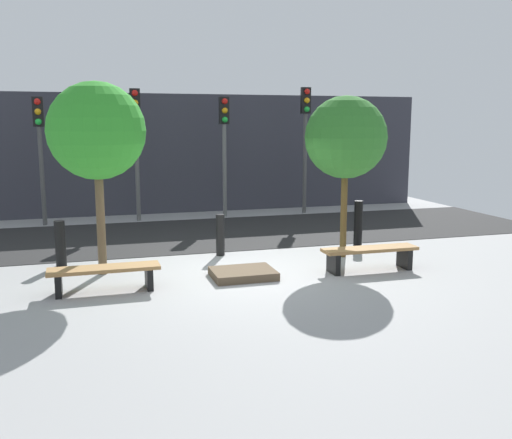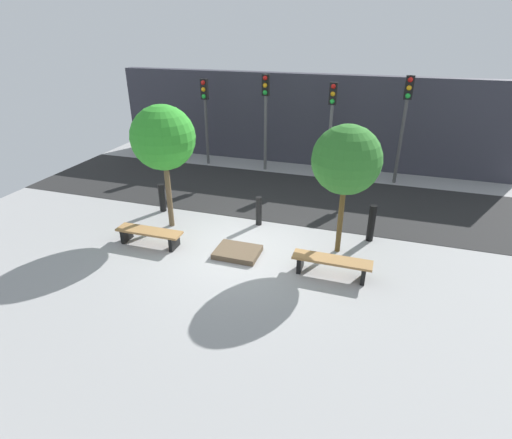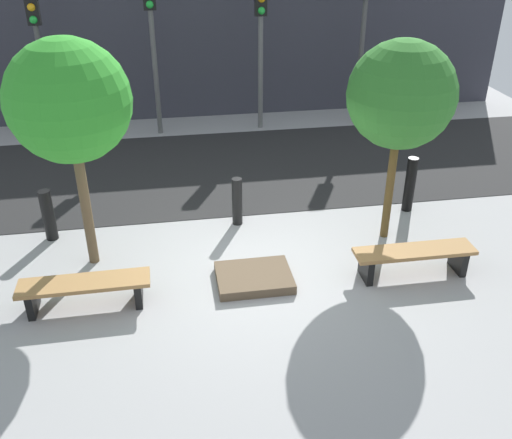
{
  "view_description": "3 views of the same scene",
  "coord_description": "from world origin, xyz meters",
  "px_view_note": "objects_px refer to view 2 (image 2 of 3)",
  "views": [
    {
      "loc": [
        -2.6,
        -9.9,
        2.76
      ],
      "look_at": [
        0.25,
        -0.24,
        1.05
      ],
      "focal_mm": 40.0,
      "sensor_mm": 36.0,
      "label": 1
    },
    {
      "loc": [
        3.15,
        -8.54,
        5.31
      ],
      "look_at": [
        0.38,
        0.09,
        0.89
      ],
      "focal_mm": 28.0,
      "sensor_mm": 36.0,
      "label": 2
    },
    {
      "loc": [
        -1.14,
        -7.25,
        4.97
      ],
      "look_at": [
        0.02,
        -0.31,
        1.09
      ],
      "focal_mm": 40.0,
      "sensor_mm": 36.0,
      "label": 3
    }
  ],
  "objects_px": {
    "tree_behind_right_bench": "(346,160)",
    "traffic_light_east": "(405,111)",
    "traffic_light_west": "(205,106)",
    "traffic_light_mid_west": "(266,106)",
    "planter_bed": "(238,252)",
    "tree_behind_left_bench": "(163,138)",
    "traffic_light_mid_east": "(332,113)",
    "bench_left": "(150,234)",
    "bollard_far_left": "(162,198)",
    "bench_right": "(332,263)",
    "bollard_left": "(259,211)",
    "bollard_center": "(371,223)"
  },
  "relations": [
    {
      "from": "bench_right",
      "to": "bollard_center",
      "type": "xyz_separation_m",
      "value": [
        0.76,
        2.03,
        0.2
      ]
    },
    {
      "from": "traffic_light_east",
      "to": "bench_right",
      "type": "bearing_deg",
      "value": -101.23
    },
    {
      "from": "bollard_left",
      "to": "traffic_light_west",
      "type": "bearing_deg",
      "value": 127.81
    },
    {
      "from": "tree_behind_left_bench",
      "to": "traffic_light_west",
      "type": "relative_size",
      "value": 1.01
    },
    {
      "from": "bench_left",
      "to": "traffic_light_mid_east",
      "type": "distance_m",
      "value": 8.12
    },
    {
      "from": "bench_left",
      "to": "traffic_light_mid_east",
      "type": "xyz_separation_m",
      "value": [
        3.68,
        6.91,
        2.12
      ]
    },
    {
      "from": "bollard_left",
      "to": "traffic_light_east",
      "type": "distance_m",
      "value": 6.56
    },
    {
      "from": "bollard_center",
      "to": "traffic_light_mid_west",
      "type": "bearing_deg",
      "value": 132.29
    },
    {
      "from": "bench_left",
      "to": "planter_bed",
      "type": "relative_size",
      "value": 1.61
    },
    {
      "from": "traffic_light_mid_east",
      "to": "tree_behind_right_bench",
      "type": "bearing_deg",
      "value": -78.6
    },
    {
      "from": "bench_left",
      "to": "bollard_center",
      "type": "xyz_separation_m",
      "value": [
        5.6,
        2.03,
        0.21
      ]
    },
    {
      "from": "bollard_far_left",
      "to": "bollard_center",
      "type": "distance_m",
      "value": 6.36
    },
    {
      "from": "bench_right",
      "to": "traffic_light_west",
      "type": "bearing_deg",
      "value": 132.39
    },
    {
      "from": "bollard_left",
      "to": "bollard_center",
      "type": "relative_size",
      "value": 0.84
    },
    {
      "from": "bench_left",
      "to": "bollard_left",
      "type": "xyz_separation_m",
      "value": [
        2.42,
        2.03,
        0.13
      ]
    },
    {
      "from": "tree_behind_right_bench",
      "to": "traffic_light_mid_east",
      "type": "relative_size",
      "value": 0.94
    },
    {
      "from": "bench_left",
      "to": "traffic_light_mid_east",
      "type": "bearing_deg",
      "value": 61.5
    },
    {
      "from": "bollard_left",
      "to": "traffic_light_mid_east",
      "type": "distance_m",
      "value": 5.43
    },
    {
      "from": "bollard_far_left",
      "to": "bollard_center",
      "type": "relative_size",
      "value": 0.86
    },
    {
      "from": "bench_right",
      "to": "tree_behind_left_bench",
      "type": "xyz_separation_m",
      "value": [
        -4.84,
        1.18,
        2.28
      ]
    },
    {
      "from": "planter_bed",
      "to": "bollard_far_left",
      "type": "height_order",
      "value": "bollard_far_left"
    },
    {
      "from": "bench_right",
      "to": "tree_behind_right_bench",
      "type": "distance_m",
      "value": 2.44
    },
    {
      "from": "bench_left",
      "to": "bollard_far_left",
      "type": "xyz_separation_m",
      "value": [
        -0.76,
        2.03,
        0.14
      ]
    },
    {
      "from": "traffic_light_east",
      "to": "tree_behind_right_bench",
      "type": "bearing_deg",
      "value": -103.46
    },
    {
      "from": "traffic_light_west",
      "to": "traffic_light_mid_east",
      "type": "relative_size",
      "value": 0.98
    },
    {
      "from": "tree_behind_right_bench",
      "to": "traffic_light_east",
      "type": "distance_m",
      "value": 5.9
    },
    {
      "from": "traffic_light_west",
      "to": "traffic_light_mid_west",
      "type": "xyz_separation_m",
      "value": [
        2.53,
        0.0,
        0.17
      ]
    },
    {
      "from": "bollard_center",
      "to": "traffic_light_west",
      "type": "xyz_separation_m",
      "value": [
        -6.98,
        4.89,
        1.87
      ]
    },
    {
      "from": "planter_bed",
      "to": "traffic_light_mid_east",
      "type": "height_order",
      "value": "traffic_light_mid_east"
    },
    {
      "from": "traffic_light_east",
      "to": "planter_bed",
      "type": "bearing_deg",
      "value": -119.46
    },
    {
      "from": "traffic_light_mid_east",
      "to": "traffic_light_east",
      "type": "bearing_deg",
      "value": 0.02
    },
    {
      "from": "planter_bed",
      "to": "tree_behind_left_bench",
      "type": "height_order",
      "value": "tree_behind_left_bench"
    },
    {
      "from": "bench_left",
      "to": "traffic_light_west",
      "type": "bearing_deg",
      "value": 100.79
    },
    {
      "from": "tree_behind_left_bench",
      "to": "bench_right",
      "type": "bearing_deg",
      "value": -13.71
    },
    {
      "from": "tree_behind_left_bench",
      "to": "traffic_light_mid_east",
      "type": "bearing_deg",
      "value": 57.27
    },
    {
      "from": "traffic_light_mid_east",
      "to": "planter_bed",
      "type": "bearing_deg",
      "value": -100.67
    },
    {
      "from": "tree_behind_right_bench",
      "to": "bench_left",
      "type": "bearing_deg",
      "value": -166.29
    },
    {
      "from": "bench_left",
      "to": "tree_behind_right_bench",
      "type": "relative_size",
      "value": 0.55
    },
    {
      "from": "traffic_light_west",
      "to": "traffic_light_mid_east",
      "type": "distance_m",
      "value": 5.06
    },
    {
      "from": "planter_bed",
      "to": "bollard_left",
      "type": "distance_m",
      "value": 1.86
    },
    {
      "from": "traffic_light_west",
      "to": "traffic_light_mid_east",
      "type": "bearing_deg",
      "value": 0.0
    },
    {
      "from": "planter_bed",
      "to": "tree_behind_left_bench",
      "type": "distance_m",
      "value": 3.64
    },
    {
      "from": "bollard_center",
      "to": "traffic_light_west",
      "type": "relative_size",
      "value": 0.3
    },
    {
      "from": "bollard_far_left",
      "to": "traffic_light_mid_west",
      "type": "relative_size",
      "value": 0.24
    },
    {
      "from": "traffic_light_mid_west",
      "to": "traffic_light_west",
      "type": "bearing_deg",
      "value": -179.99
    },
    {
      "from": "bench_left",
      "to": "planter_bed",
      "type": "bearing_deg",
      "value": 4.28
    },
    {
      "from": "bench_right",
      "to": "traffic_light_east",
      "type": "height_order",
      "value": "traffic_light_east"
    },
    {
      "from": "tree_behind_left_bench",
      "to": "traffic_light_mid_east",
      "type": "distance_m",
      "value": 6.82
    },
    {
      "from": "tree_behind_left_bench",
      "to": "tree_behind_right_bench",
      "type": "distance_m",
      "value": 4.84
    },
    {
      "from": "tree_behind_left_bench",
      "to": "bench_left",
      "type": "bearing_deg",
      "value": -90.0
    }
  ]
}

